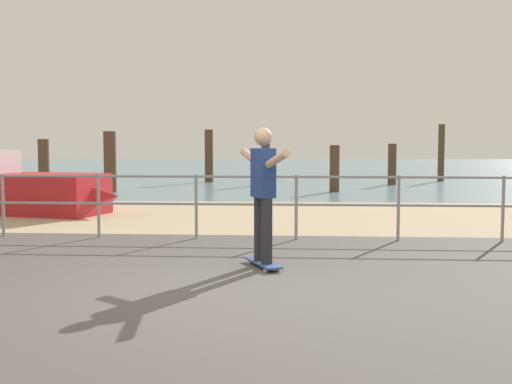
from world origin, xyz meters
name	(u,v)px	position (x,y,z in m)	size (l,w,h in m)	color
ground_plane	(217,324)	(0.00, -1.00, 0.00)	(24.00, 10.00, 0.04)	#514C49
beach_strip	(266,216)	(0.00, 7.00, 0.00)	(24.00, 6.00, 0.04)	tan
sea_surface	(288,168)	(0.00, 35.00, 0.00)	(72.00, 50.00, 0.04)	slate
railing_fence	(196,196)	(-0.94, 3.60, 0.70)	(12.87, 0.05, 1.05)	gray
sailboat	(15,190)	(-5.58, 7.03, 0.53)	(5.07, 2.38, 5.79)	#B21E23
skateboard	(263,263)	(0.26, 1.37, 0.07)	(0.52, 0.81, 0.08)	#334C8C
skateboarder	(263,186)	(0.26, 1.37, 1.02)	(0.69, 1.35, 1.65)	#26262B
groyne_post_0	(44,165)	(-7.68, 13.56, 0.86)	(0.36, 0.36, 1.71)	#513826
groyne_post_1	(110,162)	(-5.30, 13.06, 0.98)	(0.40, 0.40, 1.95)	#513826
groyne_post_2	(209,156)	(-2.91, 18.48, 1.07)	(0.34, 0.34, 2.14)	#513826
groyne_post_3	(266,162)	(-0.53, 16.80, 0.88)	(0.32, 0.32, 1.75)	#513826
groyne_post_4	(335,169)	(1.85, 13.67, 0.76)	(0.31, 0.31, 1.52)	#513826
groyne_post_5	(392,164)	(4.24, 17.38, 0.78)	(0.32, 0.32, 1.57)	#513826
groyne_post_6	(441,153)	(6.62, 19.86, 1.19)	(0.26, 0.26, 2.38)	#513826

